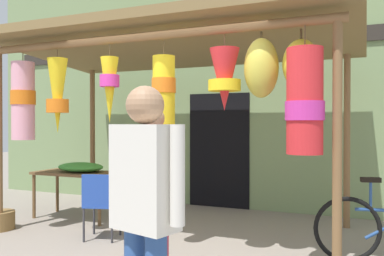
{
  "coord_description": "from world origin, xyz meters",
  "views": [
    {
      "loc": [
        2.16,
        -4.19,
        1.47
      ],
      "look_at": [
        0.09,
        0.62,
        1.41
      ],
      "focal_mm": 38.17,
      "sensor_mm": 36.0,
      "label": 1
    }
  ],
  "objects_px": {
    "flower_heap_on_table": "(81,167)",
    "customer_foreground": "(153,178)",
    "display_table": "(77,177)",
    "vendor_in_orange": "(145,202)",
    "folding_chair": "(101,200)"
  },
  "relations": [
    {
      "from": "folding_chair",
      "to": "vendor_in_orange",
      "type": "xyz_separation_m",
      "value": [
        1.86,
        -2.13,
        0.5
      ]
    },
    {
      "from": "customer_foreground",
      "to": "vendor_in_orange",
      "type": "bearing_deg",
      "value": -63.21
    },
    {
      "from": "display_table",
      "to": "folding_chair",
      "type": "relative_size",
      "value": 1.58
    },
    {
      "from": "flower_heap_on_table",
      "to": "customer_foreground",
      "type": "bearing_deg",
      "value": -38.46
    },
    {
      "from": "vendor_in_orange",
      "to": "customer_foreground",
      "type": "bearing_deg",
      "value": 116.79
    },
    {
      "from": "vendor_in_orange",
      "to": "customer_foreground",
      "type": "relative_size",
      "value": 1.04
    },
    {
      "from": "flower_heap_on_table",
      "to": "display_table",
      "type": "bearing_deg",
      "value": -166.0
    },
    {
      "from": "flower_heap_on_table",
      "to": "vendor_in_orange",
      "type": "height_order",
      "value": "vendor_in_orange"
    },
    {
      "from": "display_table",
      "to": "flower_heap_on_table",
      "type": "distance_m",
      "value": 0.17
    },
    {
      "from": "display_table",
      "to": "folding_chair",
      "type": "distance_m",
      "value": 1.36
    },
    {
      "from": "flower_heap_on_table",
      "to": "customer_foreground",
      "type": "relative_size",
      "value": 0.46
    },
    {
      "from": "display_table",
      "to": "customer_foreground",
      "type": "height_order",
      "value": "customer_foreground"
    },
    {
      "from": "display_table",
      "to": "vendor_in_orange",
      "type": "bearing_deg",
      "value": -45.58
    },
    {
      "from": "flower_heap_on_table",
      "to": "customer_foreground",
      "type": "height_order",
      "value": "customer_foreground"
    },
    {
      "from": "flower_heap_on_table",
      "to": "folding_chair",
      "type": "distance_m",
      "value": 1.35
    }
  ]
}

